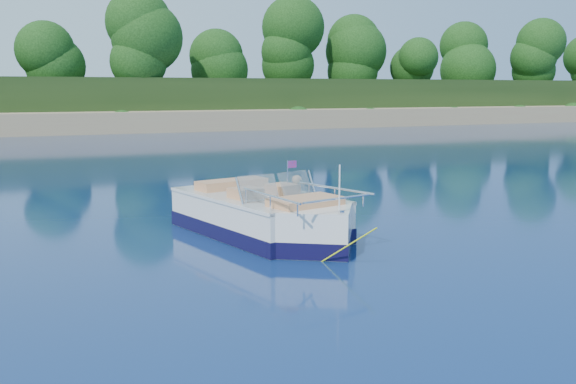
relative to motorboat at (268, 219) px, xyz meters
name	(u,v)px	position (x,y,z in m)	size (l,w,h in m)	color
ground	(332,235)	(1.31, -0.40, -0.39)	(160.00, 160.00, 0.00)	#091A42
shoreline	(72,109)	(1.31, 63.38, 0.59)	(170.00, 59.00, 6.00)	#A4835F
treeline	(94,58)	(1.35, 40.62, 5.16)	(150.00, 7.12, 8.19)	black
motorboat	(268,219)	(0.00, 0.00, 0.00)	(3.00, 5.88, 1.99)	white
tow_tube	(299,210)	(1.63, 2.05, -0.29)	(1.83, 1.83, 0.39)	yellow
boy	(295,214)	(1.53, 2.08, -0.39)	(0.50, 0.33, 1.37)	tan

